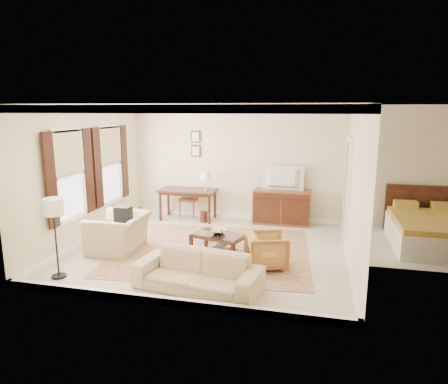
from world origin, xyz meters
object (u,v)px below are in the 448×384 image
at_px(sideboard, 282,207).
at_px(coffee_table, 219,239).
at_px(tv, 283,171).
at_px(club_armchair, 118,227).
at_px(striped_armchair, 267,249).
at_px(sofa, 198,266).
at_px(writing_desk, 188,194).

distance_m(sideboard, coffee_table, 2.68).
relative_size(tv, coffee_table, 0.86).
bearing_deg(sideboard, club_armchair, -137.92).
distance_m(coffee_table, striped_armchair, 1.08).
height_order(sideboard, sofa, sideboard).
xyz_separation_m(striped_armchair, club_armchair, (-3.03, 0.17, 0.15)).
distance_m(club_armchair, sofa, 2.47).
bearing_deg(club_armchair, writing_desk, 165.42).
relative_size(tv, striped_armchair, 1.39).
bearing_deg(club_armchair, striped_armchair, 85.78).
xyz_separation_m(coffee_table, sofa, (0.05, -1.57, 0.07)).
distance_m(tv, sofa, 4.25).
bearing_deg(club_armchair, tv, 130.77).
distance_m(writing_desk, sofa, 4.17).
bearing_deg(tv, sofa, 76.89).
bearing_deg(writing_desk, club_armchair, -103.48).
bearing_deg(club_armchair, sofa, 56.17).
distance_m(tv, striped_armchair, 3.04).
relative_size(tv, sofa, 0.49).
bearing_deg(tv, sideboard, -90.00).
bearing_deg(coffee_table, tv, 68.12).
distance_m(sideboard, striped_armchair, 2.89).
bearing_deg(writing_desk, tv, 3.47).
bearing_deg(striped_armchair, coffee_table, 49.82).
bearing_deg(sofa, striped_armchair, 59.79).
bearing_deg(striped_armchair, club_armchair, 68.40).
relative_size(sideboard, striped_armchair, 1.99).
height_order(writing_desk, sideboard, sideboard).
distance_m(tv, club_armchair, 4.14).
xyz_separation_m(sideboard, coffee_table, (-0.99, -2.49, -0.10)).
height_order(writing_desk, sofa, writing_desk).
relative_size(writing_desk, striped_armchair, 2.07).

